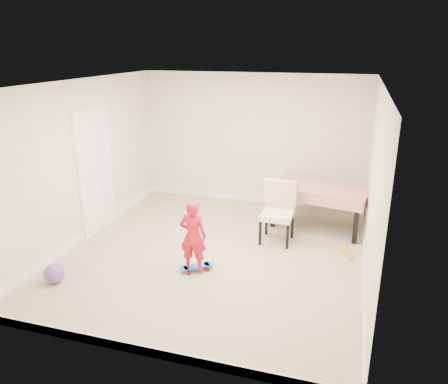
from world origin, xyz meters
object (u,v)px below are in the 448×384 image
(dining_chair, at_px, (277,213))
(skateboard, at_px, (197,268))
(balloon, at_px, (54,273))
(dining_table, at_px, (320,206))
(child, at_px, (193,238))

(dining_chair, distance_m, skateboard, 1.67)
(balloon, bearing_deg, dining_table, 42.80)
(skateboard, bearing_deg, dining_chair, 17.22)
(dining_chair, distance_m, child, 1.66)
(dining_table, xyz_separation_m, dining_chair, (-0.62, -0.85, 0.11))
(dining_table, relative_size, skateboard, 3.19)
(dining_table, bearing_deg, child, -113.19)
(dining_table, distance_m, dining_chair, 1.06)
(dining_chair, bearing_deg, dining_table, 55.70)
(dining_table, height_order, skateboard, dining_table)
(dining_chair, distance_m, balloon, 3.47)
(dining_chair, height_order, balloon, dining_chair)
(dining_chair, xyz_separation_m, balloon, (-2.67, -2.19, -0.36))
(dining_table, distance_m, child, 2.72)
(dining_table, height_order, child, child)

